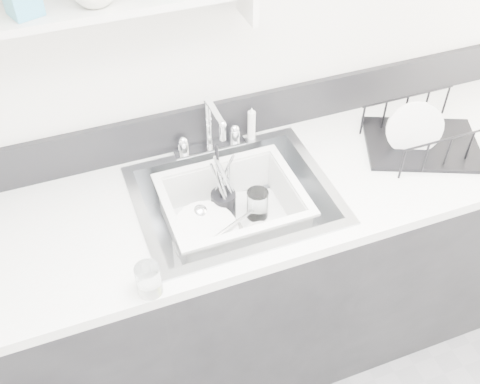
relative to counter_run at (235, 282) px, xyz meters
name	(u,v)px	position (x,y,z in m)	size (l,w,h in m)	color
room_shell	(438,176)	(0.00, -0.80, 1.22)	(3.50, 3.00, 2.60)	silver
counter_run	(235,282)	(0.00, 0.00, 0.00)	(3.20, 0.62, 0.92)	black
backsplash	(205,124)	(0.00, 0.30, 0.54)	(3.20, 0.02, 0.16)	black
sink	(235,215)	(0.00, 0.00, 0.37)	(0.64, 0.52, 0.20)	silver
faucet	(210,137)	(0.00, 0.25, 0.52)	(0.26, 0.18, 0.23)	silver
side_sprayer	(251,124)	(0.16, 0.25, 0.53)	(0.03, 0.03, 0.14)	white
wall_shelf	(79,12)	(-0.35, 0.23, 1.05)	(1.00, 0.16, 0.12)	silver
wash_tub	(233,212)	(-0.01, 0.01, 0.38)	(0.46, 0.37, 0.18)	white
plate_stack	(209,237)	(-0.10, -0.03, 0.34)	(0.27, 0.26, 0.10)	white
utensil_cup	(223,203)	(-0.02, 0.07, 0.37)	(0.09, 0.09, 0.29)	black
ladle	(217,228)	(-0.07, -0.02, 0.35)	(0.30, 0.11, 0.08)	silver
tumbler_in_tub	(257,204)	(0.09, 0.03, 0.36)	(0.08, 0.08, 0.11)	white
tumbler_counter	(149,280)	(-0.35, -0.27, 0.51)	(0.07, 0.07, 0.10)	white
dish_rack	(426,130)	(0.72, 0.00, 0.53)	(0.40, 0.30, 0.14)	black
bowl_small	(262,237)	(0.06, -0.09, 0.33)	(0.12, 0.12, 0.04)	white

